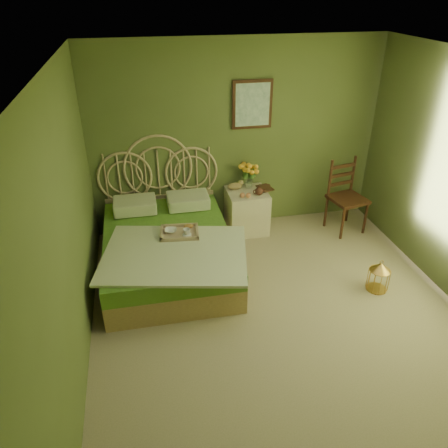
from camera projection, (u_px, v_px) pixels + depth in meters
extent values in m
plane|color=tan|center=(283.00, 321.00, 4.67)|extent=(4.50, 4.50, 0.00)
plane|color=silver|center=(305.00, 67.00, 3.39)|extent=(4.50, 4.50, 0.00)
plane|color=#5C6B38|center=(237.00, 138.00, 5.95)|extent=(4.00, 0.00, 4.00)
plane|color=#5C6B38|center=(67.00, 237.00, 3.68)|extent=(0.00, 4.50, 4.50)
cube|color=black|center=(252.00, 105.00, 5.74)|extent=(0.54, 0.03, 0.64)
cube|color=silver|center=(253.00, 105.00, 5.72)|extent=(0.46, 0.01, 0.56)
cube|color=tan|center=(169.00, 259.00, 5.42)|extent=(1.51, 2.01, 0.30)
cube|color=#5F9530|center=(167.00, 242.00, 5.30)|extent=(1.51, 2.01, 0.20)
cube|color=#EBEAC7|center=(175.00, 254.00, 4.87)|extent=(1.80, 1.51, 0.03)
cube|color=#EBEAC7|center=(135.00, 205.00, 5.75)|extent=(0.55, 0.40, 0.16)
cube|color=#EBEAC7|center=(188.00, 200.00, 5.87)|extent=(0.55, 0.40, 0.16)
cube|color=#CEB089|center=(180.00, 234.00, 5.22)|extent=(0.48, 0.39, 0.04)
ellipsoid|color=#B77A38|center=(188.00, 226.00, 5.30)|extent=(0.12, 0.07, 0.05)
cube|color=#F4EAC7|center=(247.00, 211.00, 6.22)|extent=(0.55, 0.55, 0.61)
cylinder|color=silver|center=(249.00, 182.00, 6.15)|extent=(0.10, 0.10, 0.18)
ellipsoid|color=tan|center=(235.00, 186.00, 6.12)|extent=(0.21, 0.11, 0.10)
sphere|color=#EA905B|center=(242.00, 195.00, 5.90)|extent=(0.07, 0.07, 0.07)
sphere|color=#EA905B|center=(248.00, 195.00, 5.89)|extent=(0.07, 0.07, 0.07)
cube|color=black|center=(348.00, 199.00, 6.13)|extent=(0.54, 0.54, 0.04)
cylinder|color=black|center=(338.00, 222.00, 6.05)|extent=(0.04, 0.04, 0.49)
cylinder|color=black|center=(364.00, 220.00, 6.12)|extent=(0.04, 0.04, 0.49)
cylinder|color=black|center=(327.00, 210.00, 6.39)|extent=(0.04, 0.04, 0.49)
cylinder|color=black|center=(352.00, 207.00, 6.46)|extent=(0.04, 0.04, 0.49)
cube|color=black|center=(344.00, 176.00, 6.17)|extent=(0.39, 0.12, 0.54)
cylinder|color=#B9873B|center=(376.00, 288.00, 5.15)|extent=(0.24, 0.24, 0.01)
cylinder|color=#B9873B|center=(378.00, 280.00, 5.09)|extent=(0.24, 0.24, 0.27)
cone|color=#B9873B|center=(381.00, 267.00, 5.00)|extent=(0.24, 0.24, 0.10)
imported|color=#381E0F|center=(259.00, 189.00, 6.12)|extent=(0.23, 0.28, 0.02)
imported|color=#472819|center=(259.00, 188.00, 6.11)|extent=(0.20, 0.25, 0.02)
imported|color=white|center=(171.00, 231.00, 5.23)|extent=(0.17, 0.17, 0.04)
imported|color=white|center=(187.00, 232.00, 5.16)|extent=(0.10, 0.10, 0.08)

